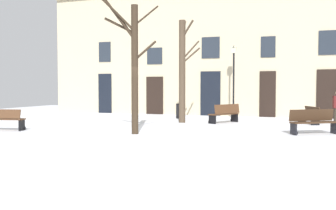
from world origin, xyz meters
TOP-DOWN VIEW (x-y plane):
  - ground_plane at (0.00, 0.00)m, footprint 34.75×34.75m
  - building_facade at (0.01, 9.40)m, footprint 21.72×0.60m
  - tree_foreground at (-0.37, -0.95)m, footprint 1.63×2.54m
  - tree_right_of_center at (-0.07, 4.17)m, footprint 1.06×1.55m
  - streetlamp at (1.78, 7.90)m, footprint 0.30×0.30m
  - litter_bin at (-0.97, 6.57)m, footprint 0.49×0.49m
  - bench_back_to_back_right at (1.95, 4.65)m, footprint 1.31×1.75m
  - bench_back_to_back_left at (5.85, 5.64)m, footprint 1.07×1.70m
  - bench_near_lamp at (5.98, 1.27)m, footprint 1.78×1.37m
  - bench_far_corner at (-5.86, -1.70)m, footprint 1.82×0.86m

SIDE VIEW (x-z plane):
  - ground_plane at x=0.00m, z-range 0.00..0.00m
  - litter_bin at x=-0.97m, z-range 0.00..0.82m
  - bench_back_to_back_left at x=5.85m, z-range 0.01..0.84m
  - bench_far_corner at x=-5.86m, z-range 0.02..0.89m
  - bench_back_to_back_right at x=1.95m, z-range 0.00..0.92m
  - bench_near_lamp at x=5.98m, z-range 0.01..0.94m
  - streetlamp at x=1.78m, z-range 0.44..4.53m
  - tree_right_of_center at x=-0.07m, z-range 0.07..5.19m
  - tree_foreground at x=-0.37m, z-range 0.18..5.24m
  - building_facade at x=0.01m, z-range 0.04..8.17m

